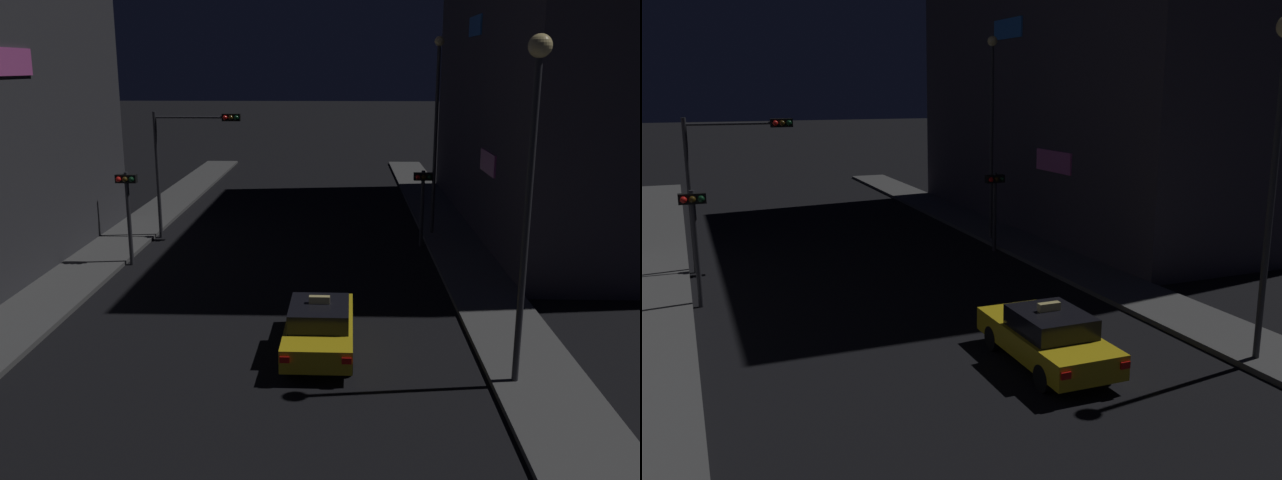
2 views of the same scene
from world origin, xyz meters
TOP-DOWN VIEW (x-y plane):
  - sidewalk_left at (-7.32, 22.95)m, footprint 2.45×49.89m
  - sidewalk_right at (7.32, 22.95)m, footprint 2.45×49.89m
  - building_facade_right at (13.69, 26.30)m, footprint 10.37×22.56m
  - taxi at (1.84, 10.45)m, footprint 1.86×4.47m
  - traffic_light_overhead at (-4.46, 23.05)m, footprint 3.87×0.42m
  - traffic_light_left_kerb at (-5.85, 18.62)m, footprint 0.80×0.42m
  - traffic_light_right_kerb at (5.85, 21.92)m, footprint 0.80×0.42m
  - street_lamp_near_block at (6.68, 8.53)m, footprint 0.52×0.52m
  - street_lamp_far_block at (6.55, 23.80)m, footprint 0.43×0.43m

SIDE VIEW (x-z plane):
  - sidewalk_left at x=-7.32m, z-range 0.00..0.16m
  - sidewalk_right at x=7.32m, z-range 0.00..0.16m
  - taxi at x=1.84m, z-range -0.07..1.55m
  - traffic_light_right_kerb at x=5.85m, z-range 0.74..4.05m
  - traffic_light_left_kerb at x=-5.85m, z-range 0.80..4.48m
  - traffic_light_overhead at x=-4.46m, z-range 1.22..6.91m
  - street_lamp_far_block at x=6.55m, z-range 1.13..9.83m
  - street_lamp_near_block at x=6.68m, z-range 1.62..9.75m
  - building_facade_right at x=13.69m, z-range 0.00..20.46m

